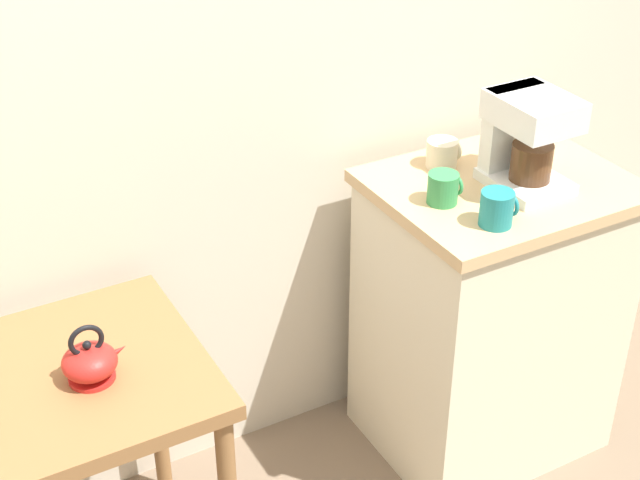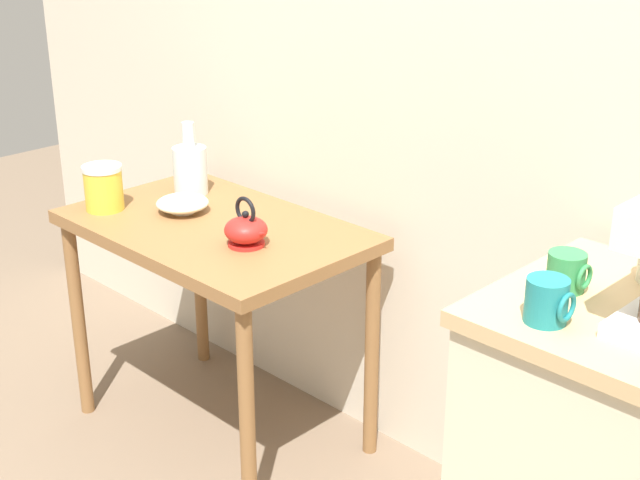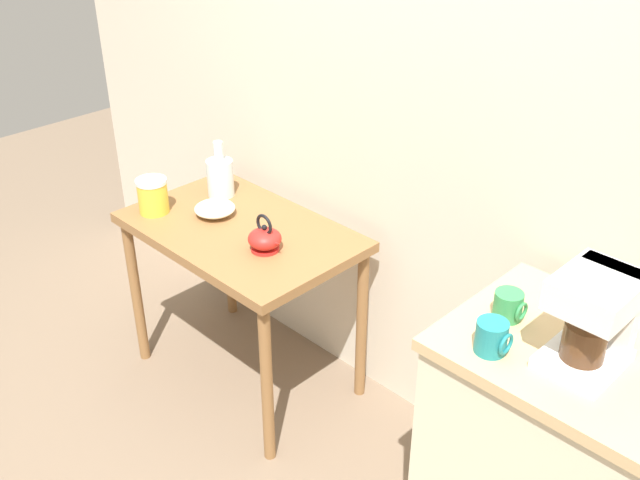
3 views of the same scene
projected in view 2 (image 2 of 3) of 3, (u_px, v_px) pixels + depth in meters
name	position (u px, v px, depth m)	size (l,w,h in m)	color
back_wall	(497.00, 5.00, 2.30)	(4.40, 0.10, 2.80)	beige
wooden_table	(216.00, 252.00, 2.77)	(0.92, 0.58, 0.73)	olive
bowl_stoneware	(183.00, 203.00, 2.81)	(0.16, 0.16, 0.05)	beige
teakettle	(246.00, 230.00, 2.55)	(0.15, 0.12, 0.15)	red
glass_carafe_vase	(190.00, 168.00, 2.96)	(0.11, 0.11, 0.24)	silver
canister_enamel	(103.00, 187.00, 2.82)	(0.12, 0.12, 0.14)	gold
mug_tall_green	(567.00, 272.00, 1.89)	(0.09, 0.08, 0.08)	#338C4C
mug_dark_teal	(548.00, 301.00, 1.75)	(0.09, 0.08, 0.09)	teal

